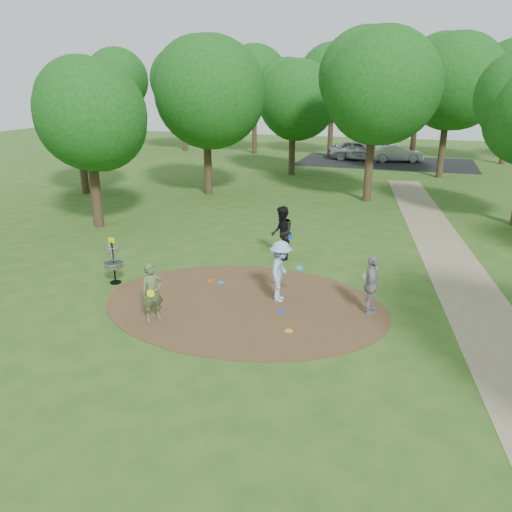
% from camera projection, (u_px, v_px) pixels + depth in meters
% --- Properties ---
extents(ground, '(100.00, 100.00, 0.00)m').
position_uv_depth(ground, '(244.00, 304.00, 14.61)').
color(ground, '#2D5119').
rests_on(ground, ground).
extents(dirt_clearing, '(8.40, 8.40, 0.02)m').
position_uv_depth(dirt_clearing, '(244.00, 304.00, 14.60)').
color(dirt_clearing, '#47301C').
rests_on(dirt_clearing, ground).
extents(footpath, '(7.55, 39.89, 0.01)m').
position_uv_depth(footpath, '(476.00, 305.00, 14.54)').
color(footpath, '#8C7A5B').
rests_on(footpath, ground).
extents(parking_lot, '(14.00, 8.00, 0.01)m').
position_uv_depth(parking_lot, '(385.00, 162.00, 41.04)').
color(parking_lot, black).
rests_on(parking_lot, ground).
extents(player_observer_with_disc, '(0.69, 0.71, 1.63)m').
position_uv_depth(player_observer_with_disc, '(152.00, 292.00, 13.38)').
color(player_observer_with_disc, '#546239').
rests_on(player_observer_with_disc, ground).
extents(player_throwing_with_disc, '(1.08, 1.24, 1.84)m').
position_uv_depth(player_throwing_with_disc, '(280.00, 271.00, 14.58)').
color(player_throwing_with_disc, '#97B1E1').
rests_on(player_throwing_with_disc, ground).
extents(player_walking_with_disc, '(0.99, 1.13, 1.98)m').
position_uv_depth(player_walking_with_disc, '(282.00, 233.00, 18.06)').
color(player_walking_with_disc, black).
rests_on(player_walking_with_disc, ground).
extents(player_waiting_with_disc, '(0.53, 1.04, 1.69)m').
position_uv_depth(player_waiting_with_disc, '(371.00, 285.00, 13.77)').
color(player_waiting_with_disc, gray).
rests_on(player_waiting_with_disc, ground).
extents(disc_ground_cyan, '(0.22, 0.22, 0.02)m').
position_uv_depth(disc_ground_cyan, '(221.00, 283.00, 16.11)').
color(disc_ground_cyan, '#1986C8').
rests_on(disc_ground_cyan, dirt_clearing).
extents(disc_ground_blue, '(0.22, 0.22, 0.02)m').
position_uv_depth(disc_ground_blue, '(281.00, 311.00, 14.09)').
color(disc_ground_blue, '#0D35EA').
rests_on(disc_ground_blue, dirt_clearing).
extents(disc_ground_red, '(0.22, 0.22, 0.02)m').
position_uv_depth(disc_ground_red, '(210.00, 281.00, 16.26)').
color(disc_ground_red, '#E14516').
rests_on(disc_ground_red, dirt_clearing).
extents(car_left, '(5.01, 2.39, 1.65)m').
position_uv_depth(car_left, '(359.00, 150.00, 41.94)').
color(car_left, '#B2B6BB').
rests_on(car_left, ground).
extents(car_right, '(4.48, 2.67, 1.40)m').
position_uv_depth(car_right, '(396.00, 153.00, 41.07)').
color(car_right, '#A2A2A9').
rests_on(car_right, ground).
extents(disc_ground_orange, '(0.22, 0.22, 0.02)m').
position_uv_depth(disc_ground_orange, '(289.00, 331.00, 12.96)').
color(disc_ground_orange, orange).
rests_on(disc_ground_orange, dirt_clearing).
extents(disc_golf_basket, '(0.63, 0.63, 1.54)m').
position_uv_depth(disc_golf_basket, '(113.00, 257.00, 15.89)').
color(disc_golf_basket, black).
rests_on(disc_golf_basket, ground).
extents(tree_ring, '(36.88, 45.22, 9.13)m').
position_uv_depth(tree_ring, '(357.00, 106.00, 21.19)').
color(tree_ring, '#332316').
rests_on(tree_ring, ground).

